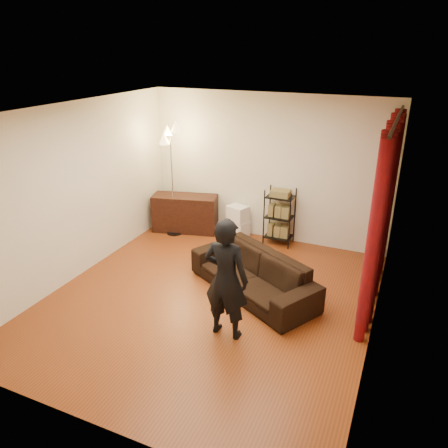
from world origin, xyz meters
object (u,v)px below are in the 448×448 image
at_px(wire_shelf, 279,217).
at_px(floor_lamp, 172,182).
at_px(sofa, 253,274).
at_px(storage_boxes, 238,221).
at_px(person, 226,279).
at_px(media_cabinet, 185,213).

height_order(wire_shelf, floor_lamp, floor_lamp).
bearing_deg(wire_shelf, sofa, -65.65).
height_order(sofa, storage_boxes, sofa).
distance_m(person, media_cabinet, 3.48).
distance_m(storage_boxes, wire_shelf, 0.86).
relative_size(sofa, person, 1.32).
distance_m(sofa, wire_shelf, 1.84).
xyz_separation_m(media_cabinet, storage_boxes, (1.05, 0.18, -0.06)).
xyz_separation_m(storage_boxes, wire_shelf, (0.83, -0.03, 0.23)).
bearing_deg(wire_shelf, person, -66.75).
bearing_deg(storage_boxes, wire_shelf, -2.42).
relative_size(wire_shelf, floor_lamp, 0.51).
relative_size(storage_boxes, floor_lamp, 0.29).
distance_m(person, storage_boxes, 3.16).
distance_m(media_cabinet, storage_boxes, 1.07).
height_order(media_cabinet, wire_shelf, wire_shelf).
height_order(person, floor_lamp, floor_lamp).
bearing_deg(floor_lamp, person, -48.99).
xyz_separation_m(sofa, wire_shelf, (-0.16, 1.82, 0.22)).
bearing_deg(sofa, floor_lamp, 175.85).
distance_m(storage_boxes, floor_lamp, 1.45).
bearing_deg(person, wire_shelf, -84.03).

